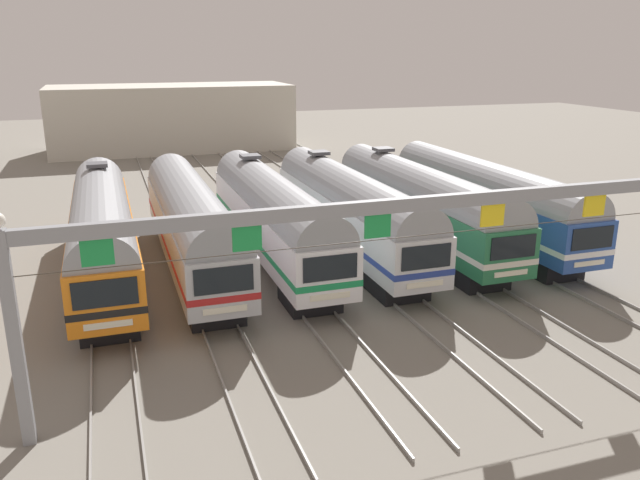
# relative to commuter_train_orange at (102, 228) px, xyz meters

# --- Properties ---
(ground_plane) EXTENTS (160.00, 160.00, 0.00)m
(ground_plane) POSITION_rel_commuter_train_orange_xyz_m (10.68, 0.00, -2.69)
(ground_plane) COLOR gray
(track_bed) EXTENTS (22.86, 70.00, 0.15)m
(track_bed) POSITION_rel_commuter_train_orange_xyz_m (10.68, 17.00, -2.61)
(track_bed) COLOR gray
(track_bed) RESTS_ON ground
(commuter_train_orange) EXTENTS (2.88, 18.06, 5.05)m
(commuter_train_orange) POSITION_rel_commuter_train_orange_xyz_m (0.00, 0.00, 0.00)
(commuter_train_orange) COLOR orange
(commuter_train_orange) RESTS_ON ground
(commuter_train_stainless) EXTENTS (2.88, 18.06, 4.77)m
(commuter_train_stainless) POSITION_rel_commuter_train_orange_xyz_m (4.27, -0.00, -0.00)
(commuter_train_stainless) COLOR #B2B5BA
(commuter_train_stainless) RESTS_ON ground
(commuter_train_white) EXTENTS (2.88, 18.06, 5.05)m
(commuter_train_white) POSITION_rel_commuter_train_orange_xyz_m (8.54, 0.00, 0.00)
(commuter_train_white) COLOR white
(commuter_train_white) RESTS_ON ground
(commuter_train_silver) EXTENTS (2.88, 18.06, 5.05)m
(commuter_train_silver) POSITION_rel_commuter_train_orange_xyz_m (12.81, 0.00, 0.00)
(commuter_train_silver) COLOR silver
(commuter_train_silver) RESTS_ON ground
(commuter_train_green) EXTENTS (2.88, 18.06, 5.05)m
(commuter_train_green) POSITION_rel_commuter_train_orange_xyz_m (17.08, 0.00, 0.00)
(commuter_train_green) COLOR #236B42
(commuter_train_green) RESTS_ON ground
(commuter_train_blue) EXTENTS (2.88, 18.06, 4.77)m
(commuter_train_blue) POSITION_rel_commuter_train_orange_xyz_m (21.35, -0.00, -0.00)
(commuter_train_blue) COLOR #284C9E
(commuter_train_blue) RESTS_ON ground
(catenary_gantry) EXTENTS (26.59, 0.44, 6.97)m
(catenary_gantry) POSITION_rel_commuter_train_orange_xyz_m (10.68, -13.50, 2.68)
(catenary_gantry) COLOR gray
(catenary_gantry) RESTS_ON ground
(maintenance_building) EXTENTS (25.91, 10.00, 7.07)m
(maintenance_building) POSITION_rel_commuter_train_orange_xyz_m (7.95, 41.92, 0.85)
(maintenance_building) COLOR beige
(maintenance_building) RESTS_ON ground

